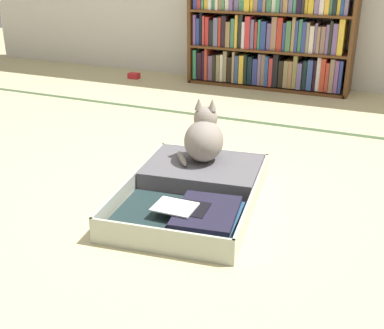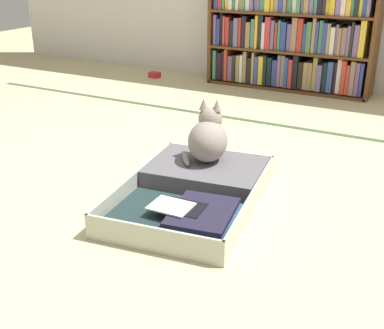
# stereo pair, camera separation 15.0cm
# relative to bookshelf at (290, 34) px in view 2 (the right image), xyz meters

# --- Properties ---
(ground_plane) EXTENTS (10.00, 10.00, 0.00)m
(ground_plane) POSITION_rel_bookshelf_xyz_m (0.14, -2.24, -0.46)
(ground_plane) COLOR #C4B989
(tatami_border) EXTENTS (4.80, 0.05, 0.00)m
(tatami_border) POSITION_rel_bookshelf_xyz_m (0.14, -0.99, -0.46)
(tatami_border) COLOR #3C5234
(tatami_border) RESTS_ON ground_plane
(bookshelf) EXTENTS (1.38, 0.28, 0.95)m
(bookshelf) POSITION_rel_bookshelf_xyz_m (0.00, 0.00, 0.00)
(bookshelf) COLOR brown
(bookshelf) RESTS_ON ground_plane
(open_suitcase) EXTENTS (0.69, 0.94, 0.11)m
(open_suitcase) POSITION_rel_bookshelf_xyz_m (0.28, -2.21, -0.41)
(open_suitcase) COLOR #B5BBA7
(open_suitcase) RESTS_ON ground_plane
(black_cat) EXTENTS (0.28, 0.29, 0.30)m
(black_cat) POSITION_rel_bookshelf_xyz_m (0.23, -1.99, -0.23)
(black_cat) COLOR gray
(black_cat) RESTS_ON open_suitcase
(small_red_pouch) EXTENTS (0.10, 0.07, 0.05)m
(small_red_pouch) POSITION_rel_bookshelf_xyz_m (-1.21, -0.18, -0.43)
(small_red_pouch) COLOR red
(small_red_pouch) RESTS_ON ground_plane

